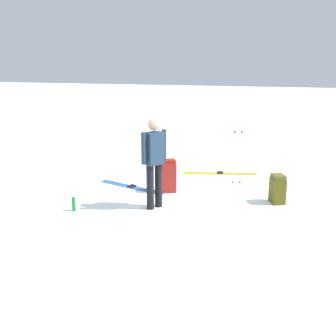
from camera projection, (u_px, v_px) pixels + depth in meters
ground_plane at (168, 202)px, 7.90m from camera, size 80.00×80.00×0.00m
skier_standing at (154, 159)px, 7.37m from camera, size 0.36×0.50×1.70m
ski_pair_near at (132, 187)px, 8.83m from camera, size 1.69×0.66×0.05m
ski_pair_far at (220, 173)px, 9.91m from camera, size 1.77×0.60×0.05m
backpack_large_dark at (277, 189)px, 7.81m from camera, size 0.35×0.40×0.57m
backpack_bright at (169, 176)px, 8.44m from camera, size 0.37×0.32×0.71m
ski_poles_planted_near at (237, 155)px, 8.86m from camera, size 0.22×0.11×1.22m
thermos_bottle at (74, 204)px, 7.43m from camera, size 0.07×0.07×0.26m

